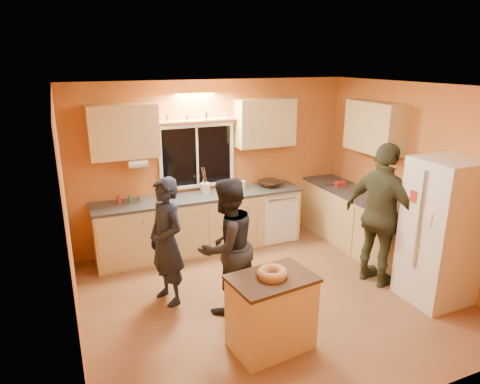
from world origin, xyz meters
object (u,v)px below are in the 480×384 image
island (271,312)px  refrigerator (441,232)px  person_left (167,242)px  person_center (227,246)px  person_right (382,216)px

island → refrigerator: bearing=-5.1°
person_left → person_center: size_ratio=0.98×
island → person_right: bearing=12.3°
person_left → person_center: person_center is taller
island → person_left: 1.55m
person_left → refrigerator: bearing=49.6°
person_left → person_right: (2.69, -0.64, 0.16)m
refrigerator → person_right: size_ratio=0.94×
refrigerator → island: (-2.32, -0.06, -0.49)m
refrigerator → person_right: (-0.39, 0.60, 0.05)m
refrigerator → person_left: refrigerator is taller
refrigerator → person_right: 0.72m
refrigerator → island: size_ratio=2.00×
island → person_right: person_right is taller
person_center → person_right: bearing=153.1°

